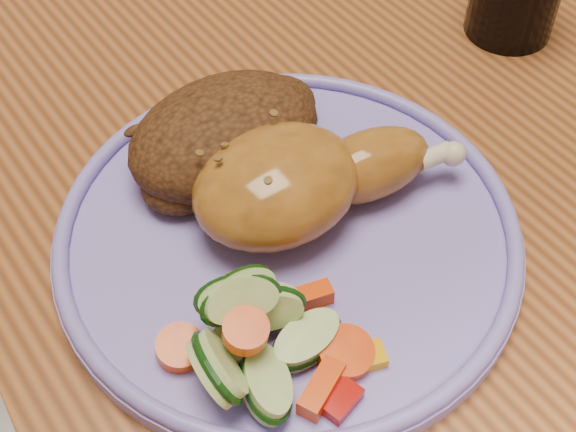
{
  "coord_description": "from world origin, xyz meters",
  "views": [
    {
      "loc": [
        -0.22,
        -0.39,
        1.14
      ],
      "look_at": [
        -0.05,
        -0.15,
        0.78
      ],
      "focal_mm": 50.0,
      "sensor_mm": 36.0,
      "label": 1
    }
  ],
  "objects": [
    {
      "name": "rice_pilaf",
      "position": [
        -0.04,
        -0.08,
        0.78
      ],
      "size": [
        0.14,
        0.09,
        0.06
      ],
      "color": "#472711",
      "rests_on": "plate"
    },
    {
      "name": "dining_table",
      "position": [
        0.0,
        0.0,
        0.67
      ],
      "size": [
        0.9,
        1.4,
        0.75
      ],
      "color": "brown",
      "rests_on": "ground"
    },
    {
      "name": "vegetable_pile",
      "position": [
        -0.11,
        -0.21,
        0.78
      ],
      "size": [
        0.1,
        0.1,
        0.05
      ],
      "color": "#A50A05",
      "rests_on": "plate"
    },
    {
      "name": "plate",
      "position": [
        -0.05,
        -0.15,
        0.76
      ],
      "size": [
        0.28,
        0.28,
        0.01
      ],
      "primitive_type": "cylinder",
      "color": "#7D6FD6",
      "rests_on": "dining_table"
    },
    {
      "name": "plate_rim",
      "position": [
        -0.05,
        -0.15,
        0.77
      ],
      "size": [
        0.28,
        0.28,
        0.01
      ],
      "primitive_type": "torus",
      "color": "#7D6FD6",
      "rests_on": "plate"
    },
    {
      "name": "chicken_leg",
      "position": [
        -0.03,
        -0.14,
        0.79
      ],
      "size": [
        0.17,
        0.09,
        0.06
      ],
      "color": "#A16521",
      "rests_on": "plate"
    }
  ]
}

